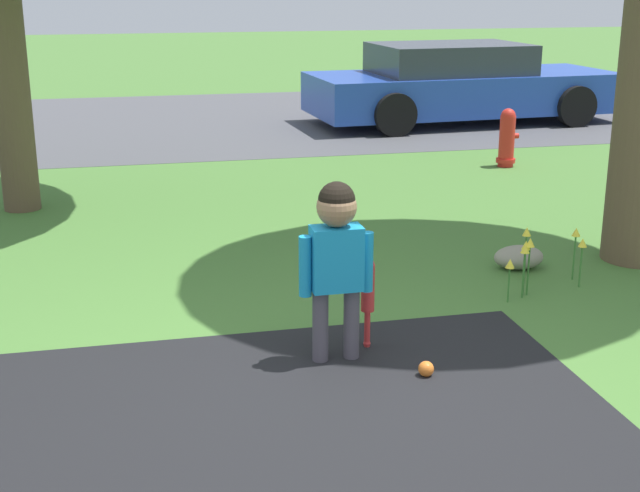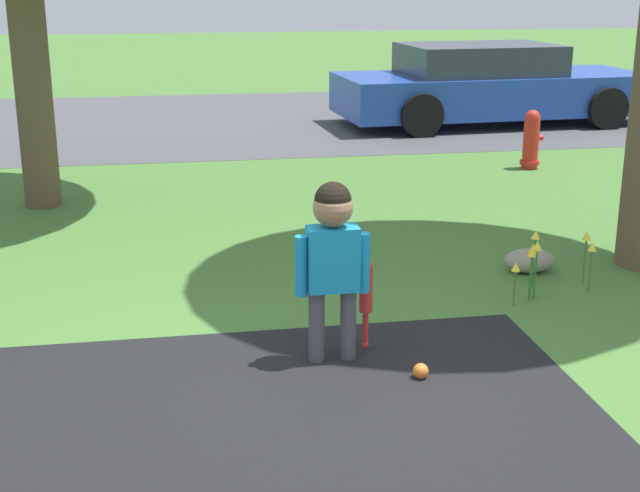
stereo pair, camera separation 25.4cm
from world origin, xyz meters
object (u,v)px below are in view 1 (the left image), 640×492
Objects in this scene: parked_car at (459,85)px; child at (336,246)px; fire_hydrant at (507,138)px; baseball_bat at (368,291)px; sports_ball at (426,369)px.

child is at bearing -119.34° from parked_car.
parked_car is (3.72, 7.72, -0.12)m from child.
parked_car is (0.62, 3.05, 0.22)m from fire_hydrant.
fire_hydrant is at bearing 55.78° from child.
child is 8.57m from parked_car.
parked_car is at bearing 65.21° from baseball_bat.
child is at bearing -123.68° from fire_hydrant.
parked_car reaches higher than child.
sports_ball is at bearing -65.76° from baseball_bat.
parked_car reaches higher than sports_ball.
baseball_bat is 6.29× the size of sports_ball.
sports_ball is at bearing -115.92° from parked_car.
baseball_bat is at bearing 114.24° from sports_ball.
child is 0.23× the size of parked_car.
baseball_bat is at bearing 29.51° from child.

